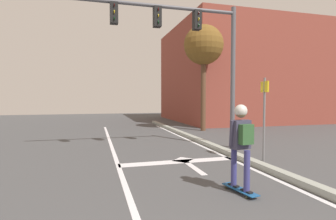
{
  "coord_description": "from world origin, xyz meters",
  "views": [
    {
      "loc": [
        -1.06,
        -0.3,
        1.77
      ],
      "look_at": [
        1.06,
        7.34,
        1.4
      ],
      "focal_mm": 28.22,
      "sensor_mm": 36.0,
      "label": 1
    }
  ],
  "objects_px": {
    "traffic_signal_mast": "(187,39)",
    "roadside_tree": "(204,46)",
    "skater": "(241,136)",
    "street_sign_post": "(264,107)",
    "skateboard": "(240,190)"
  },
  "relations": [
    {
      "from": "traffic_signal_mast",
      "to": "roadside_tree",
      "type": "height_order",
      "value": "roadside_tree"
    },
    {
      "from": "skateboard",
      "to": "street_sign_post",
      "type": "bearing_deg",
      "value": 46.12
    },
    {
      "from": "roadside_tree",
      "to": "street_sign_post",
      "type": "bearing_deg",
      "value": -99.06
    },
    {
      "from": "roadside_tree",
      "to": "traffic_signal_mast",
      "type": "bearing_deg",
      "value": -118.85
    },
    {
      "from": "street_sign_post",
      "to": "roadside_tree",
      "type": "bearing_deg",
      "value": 80.94
    },
    {
      "from": "skateboard",
      "to": "skater",
      "type": "height_order",
      "value": "skater"
    },
    {
      "from": "traffic_signal_mast",
      "to": "street_sign_post",
      "type": "xyz_separation_m",
      "value": [
        1.53,
        -2.07,
        -2.22
      ]
    },
    {
      "from": "skater",
      "to": "roadside_tree",
      "type": "height_order",
      "value": "roadside_tree"
    },
    {
      "from": "traffic_signal_mast",
      "to": "skater",
      "type": "bearing_deg",
      "value": -95.7
    },
    {
      "from": "traffic_signal_mast",
      "to": "roadside_tree",
      "type": "relative_size",
      "value": 0.98
    },
    {
      "from": "street_sign_post",
      "to": "traffic_signal_mast",
      "type": "bearing_deg",
      "value": 126.49
    },
    {
      "from": "skater",
      "to": "roadside_tree",
      "type": "xyz_separation_m",
      "value": [
        3.03,
        8.86,
        3.45
      ]
    },
    {
      "from": "skateboard",
      "to": "skater",
      "type": "relative_size",
      "value": 0.54
    },
    {
      "from": "skater",
      "to": "traffic_signal_mast",
      "type": "relative_size",
      "value": 0.28
    },
    {
      "from": "skater",
      "to": "traffic_signal_mast",
      "type": "distance_m",
      "value": 4.92
    }
  ]
}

